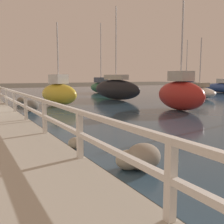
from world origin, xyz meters
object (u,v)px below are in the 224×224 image
at_px(sailboat_green, 101,87).
at_px(sailboat_red, 180,94).
at_px(sailboat_white, 199,92).
at_px(sailboat_yellow, 59,93).
at_px(sailboat_black, 116,89).
at_px(sailboat_navy, 186,84).

distance_m(sailboat_green, sailboat_red, 15.40).
distance_m(sailboat_white, sailboat_red, 8.57).
bearing_deg(sailboat_yellow, sailboat_green, 29.24).
distance_m(sailboat_black, sailboat_white, 7.11).
xyz_separation_m(sailboat_green, sailboat_white, (4.10, -10.11, -0.14)).
height_order(sailboat_black, sailboat_red, sailboat_black).
bearing_deg(sailboat_red, sailboat_navy, 47.14).
xyz_separation_m(sailboat_black, sailboat_white, (6.70, -2.35, -0.32)).
height_order(sailboat_black, sailboat_white, sailboat_black).
distance_m(sailboat_yellow, sailboat_navy, 23.10).
bearing_deg(sailboat_red, sailboat_yellow, 133.70).
relative_size(sailboat_green, sailboat_red, 1.09).
relative_size(sailboat_white, sailboat_navy, 0.75).
bearing_deg(sailboat_navy, sailboat_green, 174.64).
relative_size(sailboat_black, sailboat_red, 1.04).
bearing_deg(sailboat_navy, sailboat_red, -142.98).
bearing_deg(sailboat_navy, sailboat_white, -137.74).
bearing_deg(sailboat_white, sailboat_black, 173.30).
distance_m(sailboat_green, sailboat_black, 8.19).
distance_m(sailboat_yellow, sailboat_red, 7.55).
relative_size(sailboat_navy, sailboat_red, 0.97).
relative_size(sailboat_green, sailboat_black, 1.05).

